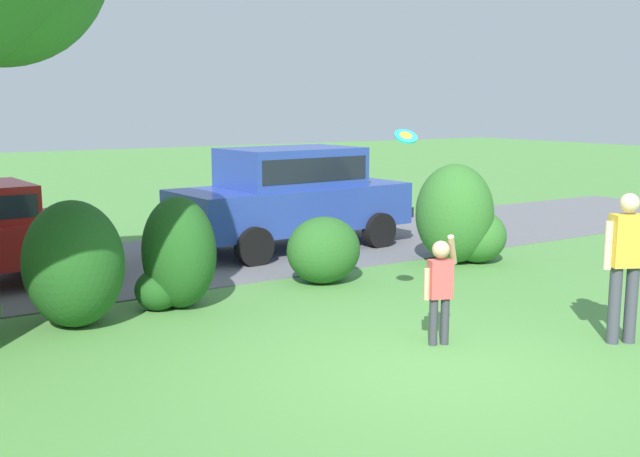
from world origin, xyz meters
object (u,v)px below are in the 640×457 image
(frisbee, at_px, (406,136))
(adult_onlooker, at_px, (626,260))
(child_thrower, at_px, (440,284))
(parked_suv, at_px, (291,192))

(frisbee, xyz_separation_m, adult_onlooker, (1.73, -1.85, -1.36))
(child_thrower, xyz_separation_m, adult_onlooker, (1.82, -1.08, 0.27))
(child_thrower, bearing_deg, adult_onlooker, -30.63)
(child_thrower, relative_size, frisbee, 4.29)
(child_thrower, relative_size, adult_onlooker, 0.74)
(frisbee, bearing_deg, parked_suv, 74.76)
(frisbee, relative_size, adult_onlooker, 0.17)
(frisbee, height_order, adult_onlooker, frisbee)
(parked_suv, distance_m, frisbee, 5.48)
(adult_onlooker, bearing_deg, child_thrower, 149.37)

